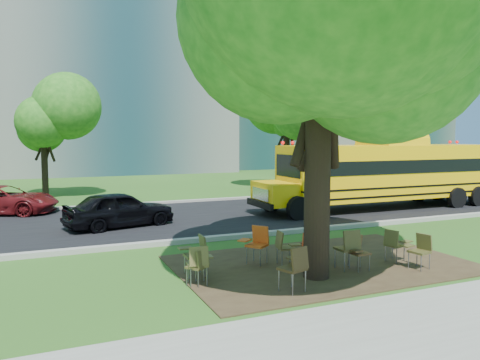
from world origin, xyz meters
name	(u,v)px	position (x,y,z in m)	size (l,w,h in m)	color
ground	(276,264)	(0.00, 0.00, 0.00)	(160.00, 160.00, 0.00)	#284A17
sidewalk	(434,346)	(0.00, -5.00, 0.02)	(60.00, 4.00, 0.04)	gray
dirt_patch	(322,264)	(1.00, -0.50, 0.01)	(7.00, 4.50, 0.03)	#382819
asphalt_road	(191,218)	(0.00, 7.00, 0.02)	(80.00, 8.00, 0.04)	black
kerb_near	(230,237)	(0.00, 3.00, 0.07)	(80.00, 0.25, 0.14)	gray
kerb_far	(164,203)	(0.00, 11.10, 0.07)	(80.00, 0.25, 0.14)	gray
building_main	(0,45)	(-8.00, 36.00, 11.00)	(38.00, 16.00, 22.00)	slate
building_right	(308,56)	(24.00, 38.00, 12.50)	(30.00, 16.00, 25.00)	slate
bg_tree_2	(43,115)	(-5.00, 16.00, 4.21)	(4.80, 4.80, 6.62)	black
bg_tree_3	(287,103)	(8.00, 14.00, 5.03)	(5.60, 5.60, 7.84)	black
bg_tree_4	(407,117)	(16.00, 13.00, 4.34)	(5.00, 5.00, 6.85)	black
main_tree	(320,14)	(0.24, -1.42, 5.63)	(7.20, 7.20, 9.25)	black
school_bus	(389,172)	(8.62, 6.00, 1.59)	(11.27, 2.63, 2.75)	#F4B807
chair_0	(199,263)	(-2.26, -0.90, 0.48)	(0.52, 0.65, 0.78)	#4B4420
chair_1	(199,261)	(-2.27, -0.90, 0.53)	(0.61, 0.51, 0.86)	brown
chair_2	(295,264)	(-0.67, -2.09, 0.59)	(0.65, 0.71, 0.95)	#3C2B15
chair_3	(312,249)	(0.39, -1.03, 0.57)	(0.65, 0.54, 0.92)	red
chair_4	(349,245)	(1.28, -1.20, 0.60)	(0.63, 0.57, 0.97)	#433C1D
chair_5	(357,249)	(1.46, -1.27, 0.50)	(0.53, 0.49, 0.81)	#50371C
chair_6	(420,248)	(2.84, -1.78, 0.52)	(0.59, 0.57, 0.84)	#46421E
chair_7	(395,242)	(2.73, -1.06, 0.51)	(0.60, 0.56, 0.83)	#4F4A22
chair_8	(197,251)	(-2.10, -0.23, 0.57)	(0.54, 0.61, 0.92)	#46411E
chair_9	(257,241)	(-0.45, 0.14, 0.58)	(0.79, 0.63, 0.93)	#CC4D15
chair_10	(285,245)	(0.09, -0.27, 0.52)	(0.50, 0.60, 0.84)	brown
chair_11	(314,240)	(0.98, -0.18, 0.53)	(0.58, 0.69, 0.86)	#4D2B1B
black_car	(120,209)	(-2.77, 6.20, 0.63)	(1.49, 3.70, 1.26)	black
bg_car_red	(3,200)	(-6.64, 10.80, 0.59)	(1.94, 4.21, 1.17)	#550E11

